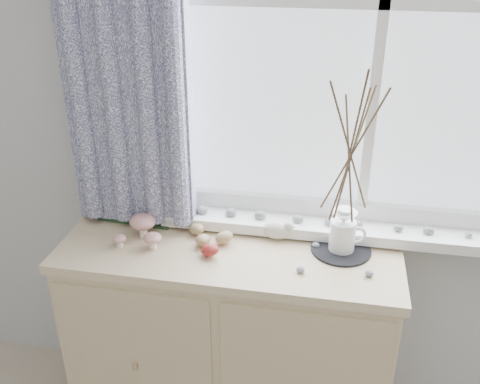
{
  "coord_description": "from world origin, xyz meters",
  "views": [
    {
      "loc": [
        0.18,
        0.2,
        1.87
      ],
      "look_at": [
        -0.1,
        1.7,
        1.1
      ],
      "focal_mm": 40.0,
      "sensor_mm": 36.0,
      "label": 1
    }
  ],
  "objects_px": {
    "sideboard": "(229,342)",
    "botanical_book": "(132,195)",
    "toadstool_cluster": "(142,228)",
    "twig_pitcher": "(351,148)"
  },
  "relations": [
    {
      "from": "sideboard",
      "to": "twig_pitcher",
      "type": "height_order",
      "value": "twig_pitcher"
    },
    {
      "from": "sideboard",
      "to": "botanical_book",
      "type": "xyz_separation_m",
      "value": [
        -0.39,
        0.12,
        0.54
      ]
    },
    {
      "from": "botanical_book",
      "to": "toadstool_cluster",
      "type": "height_order",
      "value": "botanical_book"
    },
    {
      "from": "sideboard",
      "to": "botanical_book",
      "type": "bearing_deg",
      "value": 163.5
    },
    {
      "from": "twig_pitcher",
      "to": "botanical_book",
      "type": "bearing_deg",
      "value": 158.32
    },
    {
      "from": "botanical_book",
      "to": "sideboard",
      "type": "bearing_deg",
      "value": -12.13
    },
    {
      "from": "sideboard",
      "to": "twig_pitcher",
      "type": "xyz_separation_m",
      "value": [
        0.39,
        0.06,
        0.81
      ]
    },
    {
      "from": "sideboard",
      "to": "toadstool_cluster",
      "type": "xyz_separation_m",
      "value": [
        -0.31,
        -0.0,
        0.48
      ]
    },
    {
      "from": "sideboard",
      "to": "toadstool_cluster",
      "type": "bearing_deg",
      "value": -179.89
    },
    {
      "from": "sideboard",
      "to": "toadstool_cluster",
      "type": "relative_size",
      "value": 6.75
    }
  ]
}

